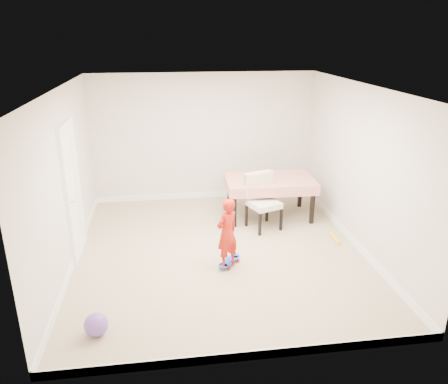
{
  "coord_description": "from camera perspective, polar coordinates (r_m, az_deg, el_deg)",
  "views": [
    {
      "loc": [
        -0.8,
        -6.21,
        3.33
      ],
      "look_at": [
        0.1,
        0.2,
        0.95
      ],
      "focal_mm": 35.0,
      "sensor_mm": 36.0,
      "label": 1
    }
  ],
  "objects": [
    {
      "name": "balloon",
      "position": [
        5.49,
        -16.37,
        -16.29
      ],
      "size": [
        0.28,
        0.28,
        0.28
      ],
      "primitive_type": "sphere",
      "color": "#6A46A9",
      "rests_on": "ground"
    },
    {
      "name": "baseboard_front",
      "position": [
        5.01,
        3.33,
        -20.53
      ],
      "size": [
        4.5,
        0.02,
        0.12
      ],
      "primitive_type": "cube",
      "color": "white",
      "rests_on": "ground"
    },
    {
      "name": "baseboard_back",
      "position": [
        9.33,
        -2.55,
        -0.36
      ],
      "size": [
        4.5,
        0.02,
        0.12
      ],
      "primitive_type": "cube",
      "color": "white",
      "rests_on": "ground"
    },
    {
      "name": "foam_toy",
      "position": [
        7.69,
        14.29,
        -5.89
      ],
      "size": [
        0.09,
        0.4,
        0.06
      ],
      "primitive_type": "cylinder",
      "rotation": [
        1.57,
        0.0,
        -0.07
      ],
      "color": "yellow",
      "rests_on": "ground"
    },
    {
      "name": "wall_right",
      "position": [
        7.2,
        17.29,
        2.88
      ],
      "size": [
        0.04,
        5.0,
        2.6
      ],
      "primitive_type": "cube",
      "color": "beige",
      "rests_on": "ground"
    },
    {
      "name": "wall_left",
      "position": [
        6.69,
        -19.94,
        1.28
      ],
      "size": [
        0.04,
        5.0,
        2.6
      ],
      "primitive_type": "cube",
      "color": "beige",
      "rests_on": "ground"
    },
    {
      "name": "dining_chair",
      "position": [
        7.74,
        5.26,
        -1.34
      ],
      "size": [
        0.73,
        0.78,
        1.0
      ],
      "primitive_type": null,
      "rotation": [
        0.0,
        0.0,
        0.36
      ],
      "color": "silver",
      "rests_on": "ground"
    },
    {
      "name": "baseboard_left",
      "position": [
        7.16,
        -18.84,
        -8.15
      ],
      "size": [
        0.02,
        5.0,
        0.12
      ],
      "primitive_type": "cube",
      "color": "white",
      "rests_on": "ground"
    },
    {
      "name": "ceiling",
      "position": [
        6.31,
        -0.67,
        13.36
      ],
      "size": [
        4.5,
        5.0,
        0.04
      ],
      "primitive_type": "cube",
      "color": "white",
      "rests_on": "wall_back"
    },
    {
      "name": "wall_back",
      "position": [
        8.96,
        -2.67,
        7.07
      ],
      "size": [
        4.5,
        0.04,
        2.6
      ],
      "primitive_type": "cube",
      "color": "beige",
      "rests_on": "ground"
    },
    {
      "name": "door",
      "position": [
        7.05,
        -19.16,
        -0.05
      ],
      "size": [
        0.11,
        0.94,
        2.11
      ],
      "primitive_type": "cube",
      "color": "white",
      "rests_on": "ground"
    },
    {
      "name": "ground",
      "position": [
        7.09,
        -0.58,
        -7.82
      ],
      "size": [
        5.0,
        5.0,
        0.0
      ],
      "primitive_type": "plane",
      "color": "tan",
      "rests_on": "ground"
    },
    {
      "name": "child",
      "position": [
        6.4,
        0.39,
        -5.67
      ],
      "size": [
        0.47,
        0.44,
        1.07
      ],
      "primitive_type": "imported",
      "rotation": [
        0.0,
        0.0,
        3.79
      ],
      "color": "red",
      "rests_on": "ground"
    },
    {
      "name": "skateboard",
      "position": [
        6.71,
        0.69,
        -9.2
      ],
      "size": [
        0.46,
        0.5,
        0.07
      ],
      "primitive_type": null,
      "rotation": [
        0.0,
        0.0,
        0.88
      ],
      "color": "blue",
      "rests_on": "ground"
    },
    {
      "name": "baseboard_right",
      "position": [
        7.65,
        16.4,
        -6.02
      ],
      "size": [
        0.02,
        5.0,
        0.12
      ],
      "primitive_type": "cube",
      "color": "white",
      "rests_on": "ground"
    },
    {
      "name": "dining_table",
      "position": [
        8.32,
        5.92,
        -0.69
      ],
      "size": [
        1.66,
        1.08,
        0.76
      ],
      "primitive_type": null,
      "rotation": [
        0.0,
        0.0,
        -0.03
      ],
      "color": "red",
      "rests_on": "ground"
    },
    {
      "name": "wall_front",
      "position": [
        4.32,
        3.64,
        -7.86
      ],
      "size": [
        4.5,
        0.04,
        2.6
      ],
      "primitive_type": "cube",
      "color": "beige",
      "rests_on": "ground"
    }
  ]
}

